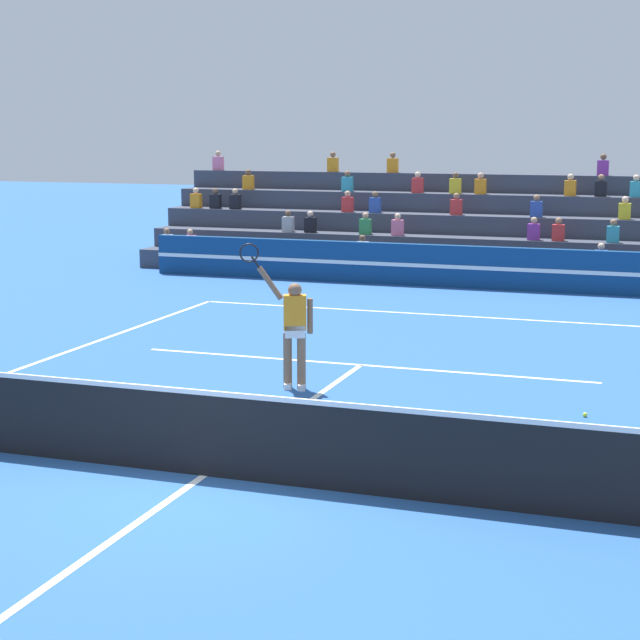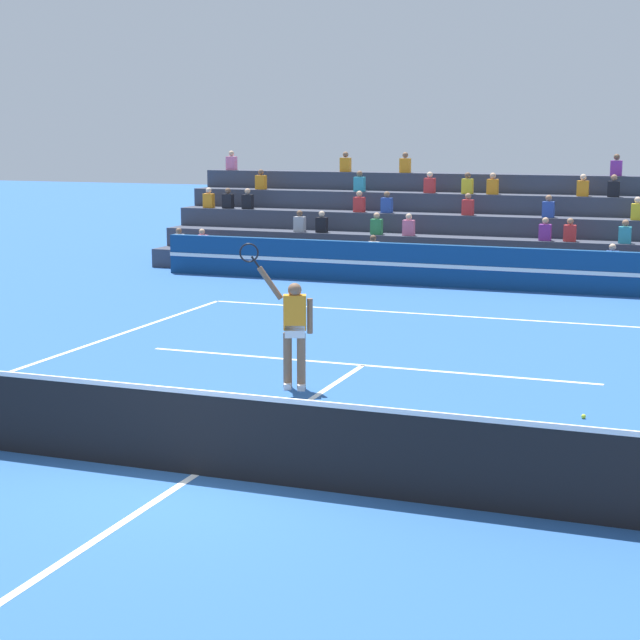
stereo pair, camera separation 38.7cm
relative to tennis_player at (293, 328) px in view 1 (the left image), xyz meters
The scene contains 7 objects.
ground_plane 4.57m from the tennis_player, 83.35° to the right, with size 120.00×120.00×0.00m, color #285699.
court_lines 4.57m from the tennis_player, 83.35° to the right, with size 11.10×23.90×0.01m.
tennis_net 4.49m from the tennis_player, 83.35° to the right, with size 12.00×0.10×1.10m.
sponsor_banner_wall 11.75m from the tennis_player, 87.48° to the left, with size 18.00×0.26×1.10m.
bleacher_stand 15.55m from the tennis_player, 88.09° to the left, with size 20.26×4.75×3.38m.
tennis_player is the anchor object (origin of this frame).
tennis_ball 4.69m from the tennis_player, ahead, with size 0.07×0.07×0.07m, color #C6DB33.
Camera 1 is at (5.36, -11.15, 4.12)m, focal length 60.00 mm.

